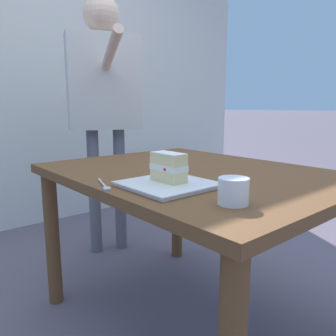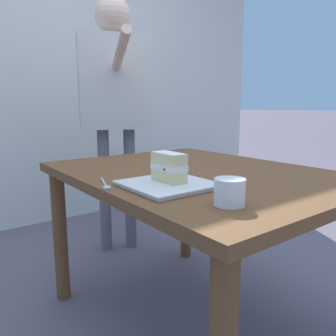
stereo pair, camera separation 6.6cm
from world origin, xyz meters
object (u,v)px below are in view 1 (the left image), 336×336
object	(u,v)px
dessert_fork	(104,185)
dessert_plate	(168,185)
cake_slice	(169,167)
diner_person	(104,87)
patio_table	(193,192)
coffee_cup	(233,191)

from	to	relation	value
dessert_fork	dessert_plate	bearing A→B (deg)	45.70
dessert_plate	dessert_fork	distance (m)	0.23
dessert_plate	cake_slice	bearing A→B (deg)	132.65
diner_person	cake_slice	bearing A→B (deg)	-19.37
patio_table	dessert_plate	bearing A→B (deg)	-59.92
cake_slice	dessert_fork	world-z (taller)	cake_slice
dessert_plate	diner_person	world-z (taller)	diner_person
cake_slice	coffee_cup	xyz separation A→B (m)	(0.29, -0.01, -0.03)
dessert_plate	patio_table	bearing A→B (deg)	120.08
patio_table	cake_slice	distance (m)	0.35
patio_table	cake_slice	bearing A→B (deg)	-60.65
dessert_plate	dessert_fork	world-z (taller)	dessert_plate
dessert_plate	diner_person	size ratio (longest dim) A/B	0.17
coffee_cup	diner_person	distance (m)	1.49
coffee_cup	diner_person	xyz separation A→B (m)	(-1.39, 0.39, 0.36)
patio_table	dessert_plate	size ratio (longest dim) A/B	4.46
cake_slice	dessert_fork	xyz separation A→B (m)	(-0.15, -0.17, -0.06)
dessert_plate	dessert_fork	xyz separation A→B (m)	(-0.16, -0.16, -0.00)
dessert_fork	diner_person	distance (m)	1.18
dessert_plate	cake_slice	world-z (taller)	cake_slice
diner_person	dessert_plate	bearing A→B (deg)	-19.77
cake_slice	patio_table	bearing A→B (deg)	119.35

